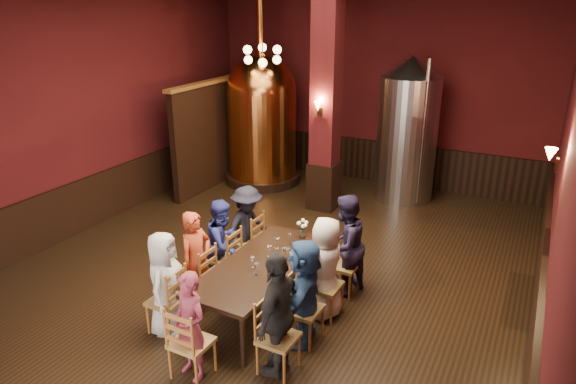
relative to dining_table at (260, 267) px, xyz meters
The scene contains 38 objects.
room 2.01m from the dining_table, 111.05° to the left, with size 10.00×10.02×4.50m.
wainscot_right 3.70m from the dining_table, 18.72° to the left, with size 0.08×9.90×1.00m, color black.
wainscot_back 6.17m from the dining_table, 94.25° to the left, with size 7.90×0.08×1.00m, color black.
wainscot_left 4.58m from the dining_table, 164.96° to the left, with size 0.08×9.90×1.00m, color black.
column 4.35m from the dining_table, 100.75° to the left, with size 0.58×0.58×4.50m, color #490F12.
partition 5.73m from the dining_table, 129.81° to the left, with size 0.22×3.50×2.40m, color black.
pendant_cluster 5.26m from the dining_table, 118.91° to the left, with size 0.90×0.90×1.70m, color #A57226, non-canonical shape.
sconce_wall 4.25m from the dining_table, 29.99° to the left, with size 0.20×0.20×0.36m, color black, non-canonical shape.
sconce_column 4.06m from the dining_table, 101.60° to the left, with size 0.20×0.20×0.36m, color black, non-canonical shape.
dining_table is the anchor object (origin of this frame).
chair_0 1.33m from the dining_table, 131.46° to the right, with size 0.46×0.46×0.92m, color #995F27, non-canonical shape.
person_0 1.31m from the dining_table, 131.46° to the right, with size 0.70×0.45×1.43m, color silver.
chair_1 0.94m from the dining_table, 159.88° to the right, with size 0.46×0.46×0.92m, color #995F27, non-canonical shape.
person_1 0.91m from the dining_table, 159.88° to the right, with size 0.53×0.35×1.47m, color #B0391E.
chair_2 0.94m from the dining_table, 157.68° to the left, with size 0.46×0.46×0.92m, color #995F27, non-canonical shape.
person_2 0.91m from the dining_table, 157.68° to the left, with size 0.69×0.34×1.42m, color navy.
chair_3 1.33m from the dining_table, 129.26° to the left, with size 0.46×0.46×0.92m, color #995F27, non-canonical shape.
person_3 1.31m from the dining_table, 129.26° to the left, with size 0.91×0.52×1.41m, color black.
chair_4 1.33m from the dining_table, 50.74° to the right, with size 0.46×0.46×0.92m, color #995F27, non-canonical shape.
person_4 1.32m from the dining_table, 50.74° to the right, with size 0.92×0.38×1.58m, color black.
chair_5 0.94m from the dining_table, 22.32° to the right, with size 0.46×0.46×0.92m, color #995F27, non-canonical shape.
person_5 0.91m from the dining_table, 22.32° to the right, with size 1.33×0.42×1.44m, color #2A4C80.
chair_6 0.94m from the dining_table, 20.12° to the left, with size 0.46×0.46×0.92m, color #995F27, non-canonical shape.
person_6 0.91m from the dining_table, 20.12° to the left, with size 0.72×0.47×1.47m, color beige.
chair_7 1.33m from the dining_table, 48.54° to the left, with size 0.46×0.46×0.92m, color #995F27, non-canonical shape.
person_7 1.32m from the dining_table, 48.54° to the left, with size 0.76×0.38×1.57m, color #1F1932.
chair_8 1.57m from the dining_table, 91.10° to the right, with size 0.46×0.46×0.92m, color #995F27, non-canonical shape.
person_8 1.55m from the dining_table, 91.10° to the right, with size 0.49×0.32×1.35m, color maroon.
copper_kettle 5.65m from the dining_table, 119.47° to the left, with size 1.81×1.81×4.28m.
steel_vessel 5.44m from the dining_table, 83.69° to the left, with size 1.48×1.48×3.11m.
rose_vase 1.04m from the dining_table, 80.49° to the left, with size 0.18×0.18×0.30m.
wine_glass_0 0.23m from the dining_table, 97.57° to the right, with size 0.07×0.07×0.17m, color white, non-canonical shape.
wine_glass_1 0.43m from the dining_table, 43.38° to the left, with size 0.07×0.07×0.17m, color white, non-canonical shape.
wine_glass_2 0.27m from the dining_table, 82.44° to the left, with size 0.07×0.07×0.17m, color white, non-canonical shape.
wine_glass_3 0.51m from the dining_table, 89.70° to the left, with size 0.07×0.07×0.17m, color white, non-canonical shape.
wine_glass_4 0.74m from the dining_table, 82.53° to the left, with size 0.07×0.07×0.17m, color white, non-canonical shape.
wine_glass_5 0.35m from the dining_table, 68.40° to the right, with size 0.07×0.07×0.17m, color white, non-canonical shape.
wine_glass_6 0.38m from the dining_table, 49.26° to the left, with size 0.07×0.07×0.17m, color white, non-canonical shape.
Camera 1 is at (3.68, -6.63, 4.19)m, focal length 32.00 mm.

